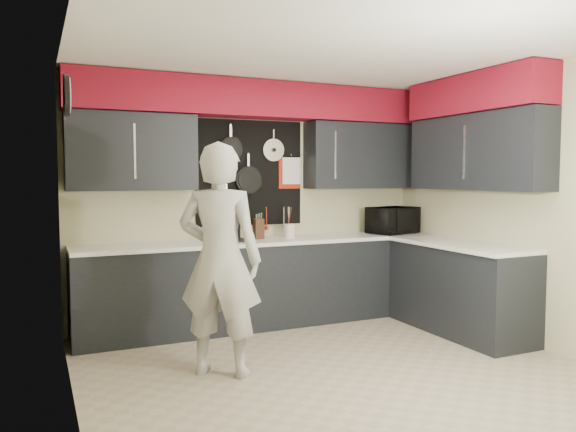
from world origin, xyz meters
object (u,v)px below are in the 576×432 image
person (220,260)px  utensil_crock (290,231)px  microwave (393,220)px  knife_block (259,229)px  coffee_maker (233,224)px

person → utensil_crock: bearing=-98.0°
microwave → utensil_crock: 1.31m
utensil_crock → person: 1.75m
knife_block → utensil_crock: bearing=-6.8°
coffee_maker → knife_block: bearing=12.2°
microwave → utensil_crock: bearing=162.5°
utensil_crock → person: person is taller
knife_block → person: size_ratio=0.12×
knife_block → coffee_maker: (-0.32, -0.09, 0.07)m
knife_block → person: 1.58m
coffee_maker → microwave: bearing=-3.9°
utensil_crock → knife_block: bearing=171.6°
utensil_crock → person: (-1.19, -1.28, -0.07)m
microwave → coffee_maker: (-1.97, 0.02, 0.02)m
knife_block → person: person is taller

